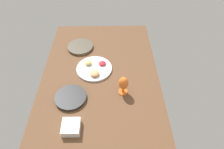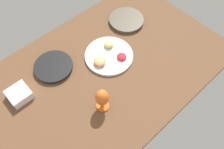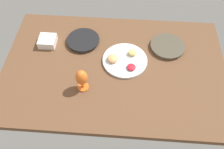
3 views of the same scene
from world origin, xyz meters
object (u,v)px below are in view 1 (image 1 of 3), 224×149
object	(u,v)px
fruit_platter	(94,68)
square_bowl_white	(71,127)
hurricane_glass_orange	(123,84)
dinner_plate_left	(80,47)
dinner_plate_right	(71,97)

from	to	relation	value
fruit_platter	square_bowl_white	xyz separation A→B (cm)	(59.60, -13.21, 1.81)
fruit_platter	hurricane_glass_orange	distance (cm)	37.74
fruit_platter	hurricane_glass_orange	bearing A→B (deg)	42.95
dinner_plate_left	hurricane_glass_orange	world-z (taller)	hurricane_glass_orange
dinner_plate_right	fruit_platter	size ratio (longest dim) A/B	0.77
square_bowl_white	dinner_plate_right	bearing A→B (deg)	-171.47
dinner_plate_right	square_bowl_white	size ratio (longest dim) A/B	2.00
hurricane_glass_orange	dinner_plate_right	bearing A→B (deg)	-81.99
dinner_plate_right	square_bowl_white	xyz separation A→B (cm)	(26.81, 4.02, 1.77)
dinner_plate_left	dinner_plate_right	distance (cm)	64.86
dinner_plate_right	dinner_plate_left	bearing A→B (deg)	178.77
dinner_plate_left	fruit_platter	bearing A→B (deg)	26.28
dinner_plate_right	hurricane_glass_orange	distance (cm)	43.54
fruit_platter	square_bowl_white	world-z (taller)	square_bowl_white
hurricane_glass_orange	square_bowl_white	bearing A→B (deg)	-49.39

